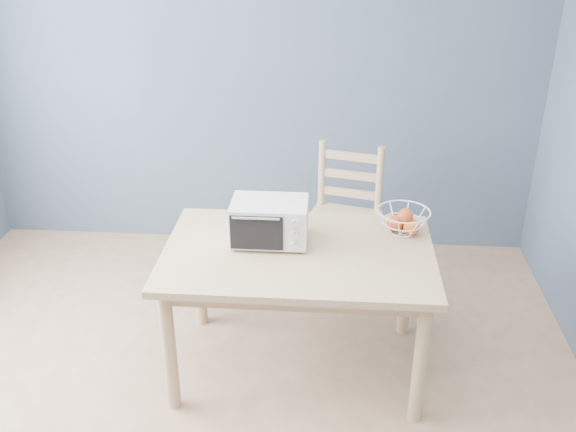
# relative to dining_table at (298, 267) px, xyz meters

# --- Properties ---
(room) EXTENTS (4.01, 4.51, 2.61)m
(room) POSITION_rel_dining_table_xyz_m (-0.40, -0.75, 0.65)
(room) COLOR tan
(room) RESTS_ON ground
(dining_table) EXTENTS (1.40, 0.90, 0.75)m
(dining_table) POSITION_rel_dining_table_xyz_m (0.00, 0.00, 0.00)
(dining_table) COLOR tan
(dining_table) RESTS_ON ground
(toaster_oven) EXTENTS (0.40, 0.29, 0.23)m
(toaster_oven) POSITION_rel_dining_table_xyz_m (-0.17, 0.08, 0.22)
(toaster_oven) COLOR silver
(toaster_oven) RESTS_ON dining_table
(fruit_basket) EXTENTS (0.36, 0.36, 0.15)m
(fruit_basket) POSITION_rel_dining_table_xyz_m (0.55, 0.24, 0.17)
(fruit_basket) COLOR white
(fruit_basket) RESTS_ON dining_table
(dining_chair) EXTENTS (0.55, 0.55, 0.97)m
(dining_chair) POSITION_rel_dining_table_xyz_m (0.24, 0.87, -0.17)
(dining_chair) COLOR tan
(dining_chair) RESTS_ON ground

